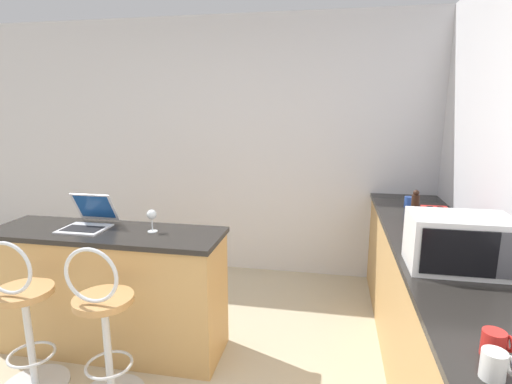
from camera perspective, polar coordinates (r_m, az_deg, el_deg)
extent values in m
cube|color=silver|center=(4.16, -3.13, 6.25)|extent=(12.00, 0.06, 2.60)
cube|color=tan|center=(3.11, -20.11, -13.34)|extent=(1.61, 0.47, 0.86)
cube|color=black|center=(2.95, -20.75, -5.50)|extent=(1.64, 0.50, 0.03)
cube|color=tan|center=(2.91, 24.43, -15.53)|extent=(0.60, 2.94, 0.86)
cube|color=black|center=(2.74, 25.25, -7.22)|extent=(0.63, 2.97, 0.03)
cylinder|color=silver|center=(2.96, -29.59, -17.95)|extent=(0.04, 0.04, 0.62)
torus|color=silver|center=(3.01, -29.38, -19.55)|extent=(0.28, 0.28, 0.02)
cylinder|color=#B7844C|center=(2.82, -30.28, -12.25)|extent=(0.34, 0.34, 0.04)
torus|color=silver|center=(2.69, -32.03, -9.22)|extent=(0.32, 0.02, 0.32)
cylinder|color=silver|center=(2.68, -20.40, -20.40)|extent=(0.04, 0.04, 0.62)
torus|color=silver|center=(2.73, -20.24, -22.11)|extent=(0.28, 0.28, 0.02)
cylinder|color=#B7844C|center=(2.52, -20.96, -14.21)|extent=(0.34, 0.34, 0.04)
torus|color=silver|center=(2.37, -22.51, -10.98)|extent=(0.32, 0.02, 0.32)
cube|color=silver|center=(3.03, -23.32, -4.84)|extent=(0.31, 0.26, 0.01)
cube|color=black|center=(3.01, -23.54, -4.83)|extent=(0.26, 0.14, 0.00)
cube|color=silver|center=(3.11, -22.02, -2.00)|extent=(0.31, 0.13, 0.22)
cube|color=#19478C|center=(3.11, -22.07, -1.97)|extent=(0.27, 0.10, 0.18)
cube|color=white|center=(2.34, 26.96, -6.45)|extent=(0.50, 0.32, 0.29)
cube|color=black|center=(2.18, 27.00, -7.80)|extent=(0.35, 0.01, 0.23)
cube|color=#4C4C51|center=(2.25, 32.51, -7.77)|extent=(0.10, 0.01, 0.23)
cube|color=red|center=(2.94, 24.42, -3.89)|extent=(0.17, 0.27, 0.16)
cube|color=black|center=(2.91, 23.91, -2.32)|extent=(0.04, 0.19, 0.00)
cube|color=black|center=(2.93, 25.20, -2.36)|extent=(0.04, 0.19, 0.00)
cube|color=black|center=(2.91, 22.66, -3.24)|extent=(0.02, 0.02, 0.02)
cylinder|color=#2D51AD|center=(3.61, 21.00, -1.33)|extent=(0.08, 0.08, 0.09)
torus|color=#2D51AD|center=(3.62, 21.79, -1.29)|extent=(0.01, 0.06, 0.06)
cylinder|color=white|center=(1.55, 30.78, -20.47)|extent=(0.08, 0.08, 0.09)
torus|color=white|center=(1.56, 32.65, -20.16)|extent=(0.01, 0.06, 0.06)
cylinder|color=red|center=(1.67, 30.77, -18.09)|extent=(0.08, 0.08, 0.09)
torus|color=red|center=(1.68, 32.50, -17.83)|extent=(0.01, 0.06, 0.06)
cylinder|color=silver|center=(2.82, -14.55, -5.46)|extent=(0.07, 0.07, 0.00)
cylinder|color=silver|center=(2.81, -14.60, -4.55)|extent=(0.01, 0.01, 0.09)
sphere|color=silver|center=(2.79, -14.68, -3.12)|extent=(0.07, 0.07, 0.07)
cylinder|color=#331E14|center=(3.24, 21.76, -2.01)|extent=(0.06, 0.06, 0.19)
sphere|color=#331E14|center=(3.22, 21.91, -0.10)|extent=(0.04, 0.04, 0.04)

